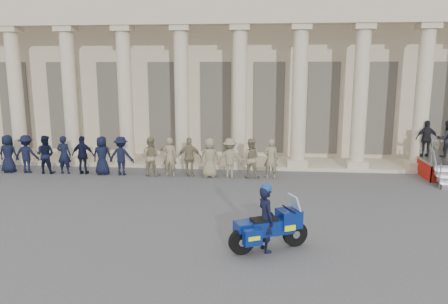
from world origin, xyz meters
The scene contains 5 objects.
ground centered at (0.00, 0.00, 0.00)m, with size 90.00×90.00×0.00m, color #48484B.
building centered at (0.00, 14.74, 4.52)m, with size 40.00×12.50×9.00m.
officer_rank centered at (-5.25, 6.15, 0.82)m, with size 16.20×0.62×1.64m.
motorcycle centered at (2.61, -1.06, 0.59)m, with size 1.97×1.31×1.36m.
rider centered at (2.50, -1.11, 0.87)m, with size 0.62×0.72×1.75m.
Camera 1 is at (2.45, -11.38, 4.49)m, focal length 35.00 mm.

